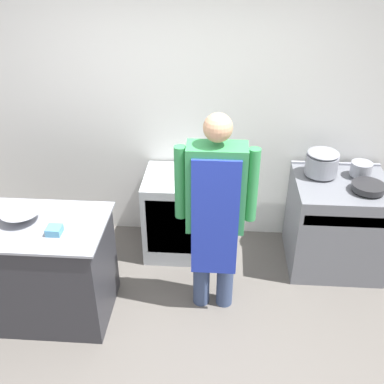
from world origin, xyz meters
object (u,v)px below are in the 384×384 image
(fridge_unit, at_px, (180,214))
(mixing_bowl, at_px, (21,216))
(person_cook, at_px, (215,207))
(plastic_tub, at_px, (54,230))
(stock_pot, at_px, (322,162))
(sauce_pot, at_px, (361,169))
(saute_pan, at_px, (368,187))
(stove, at_px, (336,224))

(fridge_unit, distance_m, mixing_bowl, 1.53)
(person_cook, distance_m, plastic_tub, 1.21)
(stock_pot, relative_size, sauce_pot, 1.54)
(stock_pot, distance_m, saute_pan, 0.45)
(person_cook, distance_m, sauce_pot, 1.52)
(plastic_tub, distance_m, saute_pan, 2.60)
(saute_pan, relative_size, sauce_pot, 1.49)
(stove, height_order, fridge_unit, stove)
(person_cook, relative_size, stock_pot, 5.96)
(stock_pot, bearing_deg, sauce_pot, 0.00)
(fridge_unit, relative_size, person_cook, 0.47)
(stove, bearing_deg, sauce_pot, 38.71)
(fridge_unit, distance_m, plastic_tub, 1.42)
(person_cook, height_order, plastic_tub, person_cook)
(mixing_bowl, height_order, sauce_pot, sauce_pot)
(stock_pot, bearing_deg, plastic_tub, -152.99)
(plastic_tub, bearing_deg, mixing_bowl, 154.01)
(fridge_unit, xyz_separation_m, saute_pan, (1.65, -0.23, 0.51))
(fridge_unit, bearing_deg, stock_pot, 1.54)
(fridge_unit, bearing_deg, person_cook, -64.96)
(person_cook, bearing_deg, fridge_unit, 115.04)
(saute_pan, distance_m, sauce_pot, 0.27)
(plastic_tub, bearing_deg, sauce_pot, 23.57)
(stove, relative_size, mixing_bowl, 2.92)
(stove, height_order, person_cook, person_cook)
(stock_pot, bearing_deg, fridge_unit, -178.46)
(plastic_tub, height_order, saute_pan, plastic_tub)
(sauce_pot, bearing_deg, mixing_bowl, -161.52)
(stove, height_order, saute_pan, saute_pan)
(plastic_tub, distance_m, sauce_pot, 2.69)
(saute_pan, height_order, sauce_pot, sauce_pot)
(sauce_pot, bearing_deg, plastic_tub, -156.43)
(fridge_unit, bearing_deg, plastic_tub, -128.20)
(person_cook, xyz_separation_m, saute_pan, (1.30, 0.52, -0.07))
(stove, bearing_deg, saute_pan, -38.21)
(mixing_bowl, height_order, stock_pot, stock_pot)
(fridge_unit, relative_size, sauce_pot, 4.36)
(stove, relative_size, plastic_tub, 8.34)
(person_cook, distance_m, mixing_bowl, 1.49)
(person_cook, height_order, sauce_pot, person_cook)
(stove, bearing_deg, person_cook, -149.92)
(stove, xyz_separation_m, saute_pan, (0.17, -0.13, 0.48))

